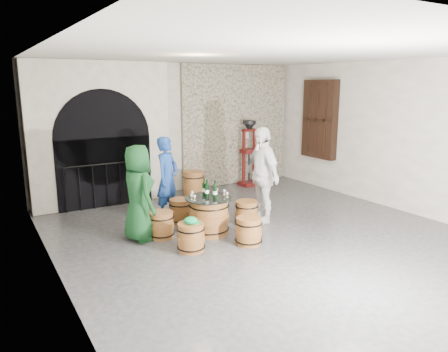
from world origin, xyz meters
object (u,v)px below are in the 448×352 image
wine_bottle_center (215,191)px  wine_bottle_right (204,188)px  barrel_stool_near_right (249,231)px  barrel_table (209,216)px  person_white (262,175)px  wine_bottle_left (207,190)px  person_blue (167,178)px  barrel_stool_right (247,213)px  barrel_stool_near_left (191,237)px  corking_press (249,148)px  person_green (138,193)px  barrel_stool_far (181,211)px  barrel_stool_left (161,225)px  side_barrel (194,186)px

wine_bottle_center → wine_bottle_right: 0.29m
barrel_stool_near_right → wine_bottle_right: 1.20m
barrel_stool_near_right → wine_bottle_center: bearing=109.0°
barrel_table → person_white: bearing=4.6°
barrel_stool_near_right → wine_bottle_left: 1.10m
person_blue → barrel_stool_right: bearing=-81.9°
barrel_stool_near_right → person_white: bearing=44.8°
person_white → barrel_stool_right: bearing=-79.6°
wine_bottle_right → barrel_stool_near_left: bearing=-131.1°
barrel_stool_near_left → corking_press: (3.41, 3.34, 0.78)m
person_green → wine_bottle_left: bearing=-110.4°
barrel_stool_far → person_green: size_ratio=0.28×
corking_press → wine_bottle_center: bearing=-139.9°
barrel_table → barrel_stool_far: 0.88m
barrel_stool_near_left → person_blue: size_ratio=0.28×
barrel_stool_far → corking_press: bearing=33.2°
barrel_stool_near_left → barrel_stool_left: bearing=101.7°
wine_bottle_center → corking_press: 3.92m
barrel_stool_near_left → person_green: bearing=119.4°
barrel_table → person_white: size_ratio=0.47×
barrel_stool_near_right → barrel_stool_near_left: size_ratio=1.00×
person_white → side_barrel: size_ratio=2.74×
barrel_stool_near_right → person_white: 1.47m
wine_bottle_right → side_barrel: size_ratio=0.47×
barrel_stool_near_left → side_barrel: 3.16m
wine_bottle_center → side_barrel: (0.73, 2.32, -0.47)m
barrel_stool_far → person_white: 1.76m
barrel_stool_left → barrel_stool_near_left: 0.85m
barrel_stool_near_left → side_barrel: bearing=62.3°
barrel_stool_near_right → person_blue: bearing=105.7°
person_blue → wine_bottle_left: bearing=-113.4°
barrel_stool_near_left → wine_bottle_left: wine_bottle_left is taller
barrel_stool_near_right → person_blue: size_ratio=0.28×
barrel_stool_left → corking_press: corking_press is taller
barrel_stool_right → barrel_stool_near_right: size_ratio=1.00×
barrel_stool_right → wine_bottle_center: bearing=-168.8°
barrel_stool_right → person_green: size_ratio=0.28×
person_blue → wine_bottle_right: bearing=-111.4°
barrel_table → barrel_stool_near_left: (-0.66, -0.57, -0.10)m
barrel_stool_near_right → wine_bottle_right: (-0.32, 1.00, 0.58)m
barrel_stool_near_right → person_white: person_white is taller
barrel_table → wine_bottle_left: bearing=95.8°
barrel_table → barrel_stool_near_left: 0.88m
barrel_table → wine_bottle_center: (0.07, -0.09, 0.48)m
barrel_stool_right → person_blue: 1.75m
barrel_stool_near_right → wine_bottle_left: bearing=110.7°
person_white → barrel_stool_left: bearing=-88.7°
barrel_stool_far → person_green: (-1.02, -0.48, 0.61)m
wine_bottle_right → person_green: bearing=171.3°
person_green → wine_bottle_right: 1.21m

